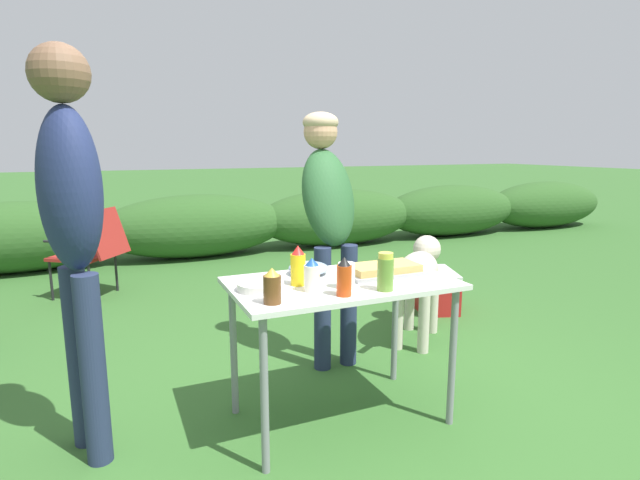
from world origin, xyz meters
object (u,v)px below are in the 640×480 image
Objects in this scene: beer_bottle at (272,287)px; standing_person_in_navy_coat at (72,214)px; paper_cup_stack at (346,275)px; mayo_bottle at (312,275)px; folding_table at (341,296)px; dog at (419,274)px; camp_chair_green_behind_table at (93,248)px; mustard_bottle at (298,266)px; relish_jar at (385,272)px; mixing_bowl at (308,268)px; standing_person_with_beanie at (328,206)px; hot_sauce_bottle at (344,277)px; food_tray at (383,270)px; cooler_box at (434,290)px; plate_stack at (260,286)px.

beer_bottle is 0.90m from standing_person_in_navy_coat.
paper_cup_stack is 0.78× the size of mayo_bottle.
folding_table is 1.29m from dog.
paper_cup_stack is at bearing 12.05° from beer_bottle.
standing_person_in_navy_coat is 2.17× the size of camp_chair_green_behind_table.
relish_jar is at bearing -36.06° from mustard_bottle.
standing_person_in_navy_coat reaches higher than mixing_bowl.
folding_table is 0.19m from paper_cup_stack.
camp_chair_green_behind_table is (-1.43, 2.17, -0.56)m from standing_person_with_beanie.
hot_sauce_bottle is (0.13, -0.24, -0.01)m from mustard_bottle.
food_tray reaches higher than folding_table.
mixing_bowl is at bearing 143.63° from cooler_box.
camp_chair_green_behind_table is (-1.09, 3.10, -0.36)m from hot_sauce_bottle.
mustard_bottle is (-0.22, 0.02, 0.17)m from folding_table.
folding_table is 0.30m from hot_sauce_bottle.
cooler_box is (1.63, 1.52, -0.65)m from hot_sauce_bottle.
relish_jar is at bearing -24.28° from plate_stack.
standing_person_in_navy_coat is 2.36m from dog.
dog is (1.24, 0.77, -0.35)m from mustard_bottle.
standing_person_with_beanie is (-0.01, 0.68, 0.26)m from food_tray.
standing_person_with_beanie is (0.25, 0.70, 0.36)m from folding_table.
camp_chair_green_behind_table reaches higher than cooler_box.
dog reaches higher than cooler_box.
camp_chair_green_behind_table is (-0.01, 2.67, -0.64)m from standing_person_in_navy_coat.
mixing_bowl is 0.47m from relish_jar.
camp_chair_green_behind_table is at bearing 116.78° from food_tray.
folding_table is 0.43m from plate_stack.
standing_person_with_beanie reaches higher than folding_table.
food_tray is at bearing 35.68° from hot_sauce_bottle.
beer_bottle is at bearing -167.95° from paper_cup_stack.
relish_jar reaches higher than cooler_box.
folding_table is 0.28m from mustard_bottle.
hot_sauce_bottle is 3.30m from camp_chair_green_behind_table.
mayo_bottle is 2.31m from cooler_box.
mayo_bottle is 1.54m from dog.
standing_person_in_navy_coat reaches higher than food_tray.
paper_cup_stack is at bearing -19.22° from plate_stack.
standing_person_in_navy_coat is at bearing 151.98° from beer_bottle.
dog is (0.77, 0.08, -0.54)m from standing_person_with_beanie.
mustard_bottle reaches higher than food_tray.
folding_table is at bearing 66.71° from hot_sauce_bottle.
mayo_bottle is 0.81× the size of mustard_bottle.
paper_cup_stack is 1.42m from dog.
food_tray is 0.32m from paper_cup_stack.
dog is (1.44, 0.99, -0.33)m from beer_bottle.
paper_cup_stack is at bearing -5.71° from mayo_bottle.
standing_person_with_beanie reaches higher than beer_bottle.
hot_sauce_bottle reaches higher than cooler_box.
relish_jar is 0.24× the size of dog.
folding_table is at bearing 25.92° from beer_bottle.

